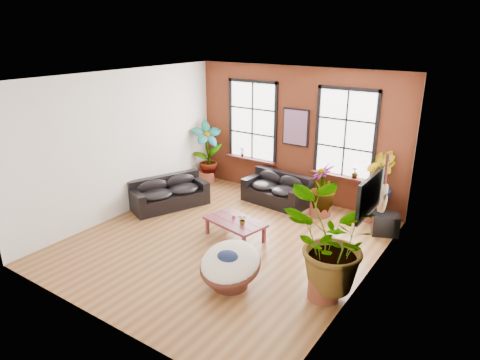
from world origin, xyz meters
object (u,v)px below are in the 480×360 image
object	(u,v)px
sofa_back	(277,190)
sofa_left	(169,193)
coffee_table	(235,222)
papasan_chair	(230,265)

from	to	relation	value
sofa_back	sofa_left	xyz separation A→B (m)	(-2.20, -1.78, -0.01)
coffee_table	papasan_chair	bearing A→B (deg)	-46.16
sofa_left	coffee_table	size ratio (longest dim) A/B	1.46
sofa_back	papasan_chair	xyz separation A→B (m)	(1.25, -3.88, 0.07)
coffee_table	papasan_chair	world-z (taller)	papasan_chair
sofa_left	coffee_table	distance (m)	2.51
coffee_table	papasan_chair	size ratio (longest dim) A/B	1.20
sofa_left	papasan_chair	distance (m)	4.04
sofa_back	papasan_chair	distance (m)	4.08
sofa_back	sofa_left	world-z (taller)	sofa_back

